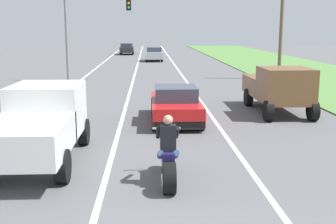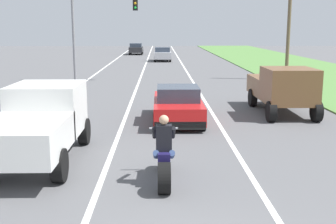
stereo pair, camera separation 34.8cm
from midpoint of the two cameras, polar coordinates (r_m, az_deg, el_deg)
The scene contains 11 objects.
lane_stripe_left_solid at distance 25.87m, azimuth -11.83°, elevation 3.02°, with size 0.14×120.00×0.01m, color white.
lane_stripe_right_solid at distance 25.53m, azimuth 4.27°, elevation 3.12°, with size 0.14×120.00×0.01m, color white.
lane_stripe_centre_dashed at distance 25.45m, azimuth -3.83°, elevation 3.10°, with size 0.14×120.00×0.01m, color white.
motorcycle_with_rider at distance 9.89m, azimuth 0.47°, elevation -6.24°, with size 0.70×2.21×1.62m.
sports_car_red at distance 16.48m, azimuth 1.90°, elevation 0.92°, with size 1.84×4.30×1.37m.
pickup_truck_left_lane_white at distance 11.88m, azimuth -15.91°, elevation -1.16°, with size 2.02×4.80×1.98m.
pickup_truck_right_shoulder_brown at distance 18.67m, azimuth 15.40°, elevation 3.21°, with size 2.02×4.80×1.98m.
traffic_light_mast_near at distance 29.35m, azimuth -9.37°, elevation 11.86°, with size 4.61×0.34×6.00m.
utility_pole_roadside at distance 30.90m, azimuth 16.05°, elevation 11.21°, with size 0.24×0.24×7.65m, color brown.
distant_car_far_ahead at distance 46.63m, azimuth -0.53°, elevation 7.71°, with size 1.80×4.00×1.50m.
distant_car_further_ahead at distance 58.52m, azimuth -4.08°, elevation 8.38°, with size 1.80×4.00×1.50m.
Camera 2 is at (-0.41, -5.18, 3.55)m, focal length 46.01 mm.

